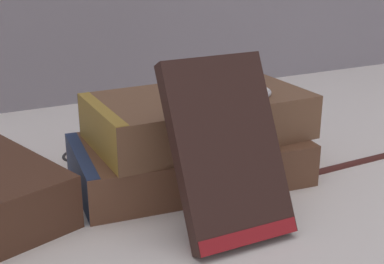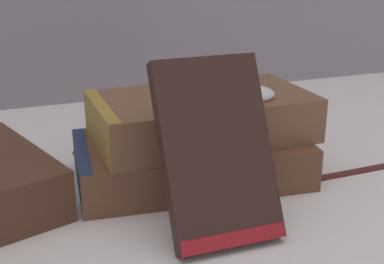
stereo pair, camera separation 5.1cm
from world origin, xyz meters
name	(u,v)px [view 1 (the left image)]	position (x,y,z in m)	size (l,w,h in m)	color
ground_plane	(214,187)	(0.00, 0.00, 0.00)	(3.00, 3.00, 0.00)	white
book_flat_bottom	(184,160)	(-0.02, 0.03, 0.02)	(0.24, 0.15, 0.04)	brown
book_flat_top	(194,117)	(-0.01, 0.03, 0.07)	(0.22, 0.12, 0.05)	brown
book_leaning_front	(228,156)	(-0.03, -0.08, 0.07)	(0.09, 0.08, 0.14)	#331E19
pocket_watch	(246,92)	(0.04, 0.01, 0.09)	(0.05, 0.05, 0.01)	white
reading_glasses	(103,153)	(-0.07, 0.13, 0.00)	(0.10, 0.07, 0.00)	black
fountain_pen	(353,161)	(0.16, -0.02, 0.00)	(0.13, 0.01, 0.01)	#471E19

